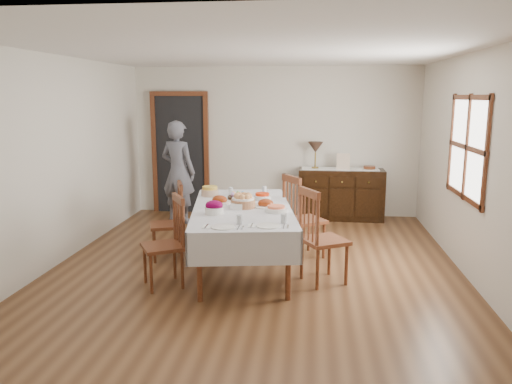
# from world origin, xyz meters

# --- Properties ---
(ground) EXTENTS (6.00, 6.00, 0.00)m
(ground) POSITION_xyz_m (0.00, 0.00, 0.00)
(ground) COLOR brown
(room_shell) EXTENTS (5.02, 6.02, 2.65)m
(room_shell) POSITION_xyz_m (-0.15, 0.42, 1.64)
(room_shell) COLOR white
(room_shell) RESTS_ON ground
(dining_table) EXTENTS (1.51, 2.43, 0.78)m
(dining_table) POSITION_xyz_m (-0.16, -0.00, 0.69)
(dining_table) COLOR silver
(dining_table) RESTS_ON ground
(chair_left_near) EXTENTS (0.58, 0.58, 1.02)m
(chair_left_near) POSITION_xyz_m (-0.91, -0.62, 0.52)
(chair_left_near) COLOR #5D2D18
(chair_left_near) RESTS_ON ground
(chair_left_far) EXTENTS (0.53, 0.53, 1.00)m
(chair_left_far) POSITION_xyz_m (-1.14, 0.32, 0.51)
(chair_left_far) COLOR #5D2D18
(chair_left_far) RESTS_ON ground
(chair_right_near) EXTENTS (0.62, 0.62, 1.10)m
(chair_right_near) POSITION_xyz_m (0.77, -0.35, 0.56)
(chair_right_near) COLOR #5D2D18
(chair_right_near) RESTS_ON ground
(chair_right_far) EXTENTS (0.63, 0.63, 1.10)m
(chair_right_far) POSITION_xyz_m (0.54, 0.55, 0.56)
(chair_right_far) COLOR #5D2D18
(chair_right_far) RESTS_ON ground
(sideboard) EXTENTS (1.44, 0.53, 0.87)m
(sideboard) POSITION_xyz_m (1.17, 2.72, 0.43)
(sideboard) COLOR black
(sideboard) RESTS_ON ground
(person) EXTENTS (0.65, 0.52, 1.82)m
(person) POSITION_xyz_m (-1.54, 2.19, 0.91)
(person) COLOR #5B5C67
(person) RESTS_ON ground
(bread_basket) EXTENTS (0.30, 0.30, 0.18)m
(bread_basket) POSITION_xyz_m (-0.14, -0.02, 0.86)
(bread_basket) COLOR #97613F
(bread_basket) RESTS_ON dining_table
(egg_basket) EXTENTS (0.29, 0.29, 0.10)m
(egg_basket) POSITION_xyz_m (-0.26, 0.42, 0.82)
(egg_basket) COLOR black
(egg_basket) RESTS_ON dining_table
(ham_platter_a) EXTENTS (0.32, 0.32, 0.11)m
(ham_platter_a) POSITION_xyz_m (-0.47, 0.21, 0.81)
(ham_platter_a) COLOR white
(ham_platter_a) RESTS_ON dining_table
(ham_platter_b) EXTENTS (0.33, 0.33, 0.11)m
(ham_platter_b) POSITION_xyz_m (0.12, 0.05, 0.81)
(ham_platter_b) COLOR white
(ham_platter_b) RESTS_ON dining_table
(beet_bowl) EXTENTS (0.21, 0.21, 0.16)m
(beet_bowl) POSITION_xyz_m (-0.42, -0.39, 0.85)
(beet_bowl) COLOR white
(beet_bowl) RESTS_ON dining_table
(carrot_bowl) EXTENTS (0.22, 0.22, 0.09)m
(carrot_bowl) POSITION_xyz_m (0.04, 0.46, 0.82)
(carrot_bowl) COLOR white
(carrot_bowl) RESTS_ON dining_table
(pineapple_bowl) EXTENTS (0.23, 0.23, 0.13)m
(pineapple_bowl) POSITION_xyz_m (-0.68, 0.62, 0.84)
(pineapple_bowl) COLOR #D1AA8B
(pineapple_bowl) RESTS_ON dining_table
(casserole_dish) EXTENTS (0.26, 0.26, 0.07)m
(casserole_dish) POSITION_xyz_m (0.27, -0.20, 0.81)
(casserole_dish) COLOR white
(casserole_dish) RESTS_ON dining_table
(butter_dish) EXTENTS (0.15, 0.11, 0.07)m
(butter_dish) POSITION_xyz_m (-0.20, -0.14, 0.82)
(butter_dish) COLOR white
(butter_dish) RESTS_ON dining_table
(setting_left) EXTENTS (0.44, 0.31, 0.10)m
(setting_left) POSITION_xyz_m (-0.17, -0.92, 0.80)
(setting_left) COLOR white
(setting_left) RESTS_ON dining_table
(setting_right) EXTENTS (0.44, 0.31, 0.10)m
(setting_right) POSITION_xyz_m (0.28, -0.82, 0.80)
(setting_right) COLOR white
(setting_right) RESTS_ON dining_table
(glass_far_a) EXTENTS (0.06, 0.06, 0.10)m
(glass_far_a) POSITION_xyz_m (-0.42, 0.73, 0.83)
(glass_far_a) COLOR silver
(glass_far_a) RESTS_ON dining_table
(glass_far_b) EXTENTS (0.06, 0.06, 0.11)m
(glass_far_b) POSITION_xyz_m (0.03, 0.81, 0.84)
(glass_far_b) COLOR silver
(glass_far_b) RESTS_ON dining_table
(runner) EXTENTS (1.30, 0.35, 0.01)m
(runner) POSITION_xyz_m (1.14, 2.75, 0.87)
(runner) COLOR white
(runner) RESTS_ON sideboard
(table_lamp) EXTENTS (0.26, 0.26, 0.46)m
(table_lamp) POSITION_xyz_m (0.72, 2.75, 1.22)
(table_lamp) COLOR olive
(table_lamp) RESTS_ON sideboard
(picture_frame) EXTENTS (0.22, 0.08, 0.28)m
(picture_frame) POSITION_xyz_m (1.19, 2.64, 1.01)
(picture_frame) COLOR beige
(picture_frame) RESTS_ON sideboard
(deco_bowl) EXTENTS (0.20, 0.20, 0.06)m
(deco_bowl) POSITION_xyz_m (1.63, 2.75, 0.90)
(deco_bowl) COLOR #5D2D18
(deco_bowl) RESTS_ON sideboard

